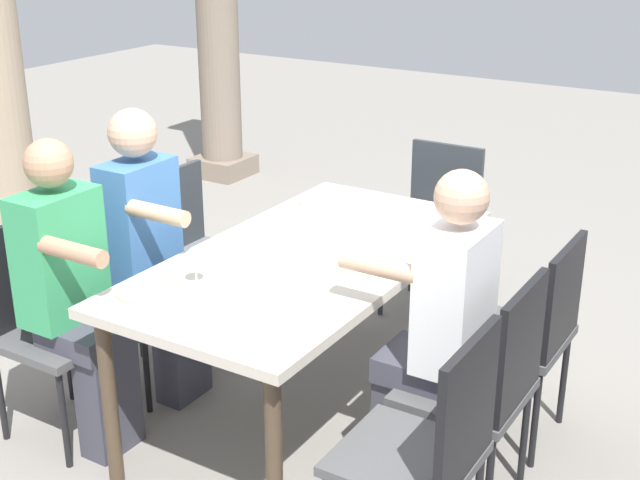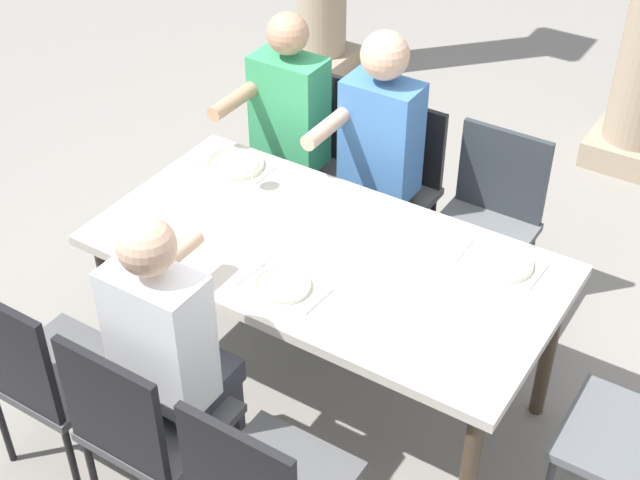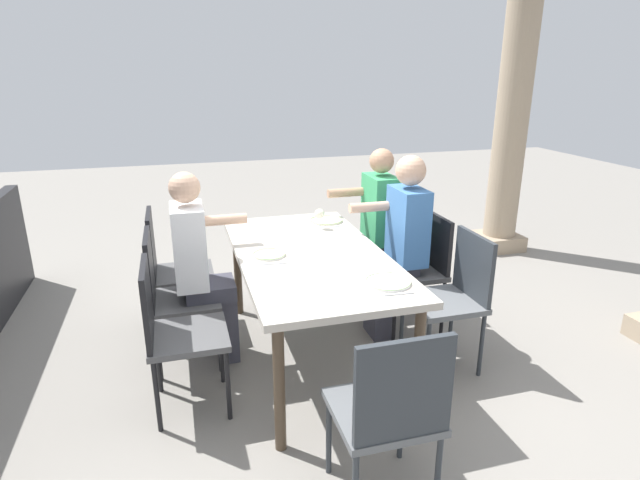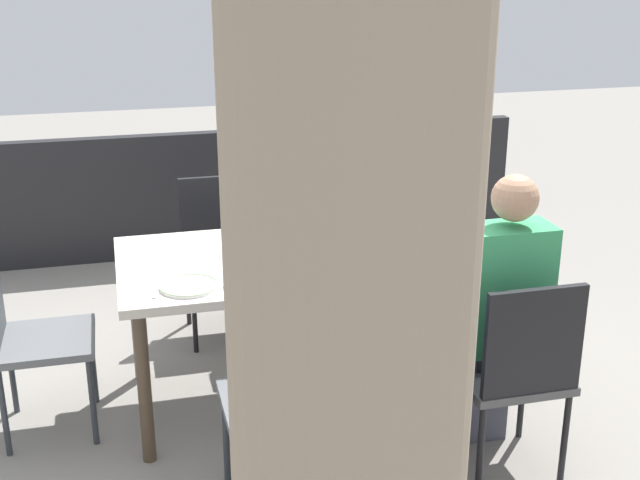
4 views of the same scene
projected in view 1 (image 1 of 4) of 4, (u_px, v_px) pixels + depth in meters
The scene contains 23 objects.
ground_plane at pixel (308, 411), 3.94m from camera, with size 16.00×16.00×0.00m, color gray.
dining_table at pixel (308, 269), 3.69m from camera, with size 1.81×0.92×0.77m.
chair_west_north at pixel (44, 316), 3.65m from camera, with size 0.44×0.44×0.93m.
chair_west_south at pixel (431, 445), 2.79m from camera, with size 0.44×0.44×0.93m.
chair_mid_north at pixel (126, 278), 4.03m from camera, with size 0.44×0.44×0.89m.
chair_mid_south at pixel (486, 380), 3.17m from camera, with size 0.44×0.44×0.92m.
chair_east_north at pixel (195, 244), 4.43m from camera, with size 0.44×0.44×0.90m.
chair_east_south at pixel (531, 327), 3.57m from camera, with size 0.44×0.44×0.90m.
chair_head_east at pixel (436, 218), 4.80m from camera, with size 0.44×0.44×0.92m.
diner_woman_green at pixel (151, 247), 3.87m from camera, with size 0.35×0.50×1.34m.
diner_man_white at pixel (437, 326), 3.21m from camera, with size 0.35×0.49×1.30m.
diner_guest_third at pixel (73, 290), 3.49m from camera, with size 0.35×0.49×1.31m.
stone_column_far at pixel (217, 9), 6.88m from camera, with size 0.43×0.43×2.78m.
plate_0 at pixel (148, 291), 3.29m from camera, with size 0.25×0.25×0.02m.
wine_glass_0 at pixel (195, 258), 3.33m from camera, with size 0.07×0.07×0.15m.
fork_0 at pixel (121, 307), 3.17m from camera, with size 0.02×0.17×0.01m, color silver.
spoon_0 at pixel (175, 279), 3.41m from camera, with size 0.02×0.17×0.01m, color silver.
plate_1 at pixel (361, 266), 3.52m from camera, with size 0.21×0.21×0.02m.
fork_1 at pixel (343, 280), 3.40m from camera, with size 0.02×0.17×0.01m, color silver.
spoon_1 at pixel (379, 255), 3.64m from camera, with size 0.02×0.17×0.01m, color silver.
plate_2 at pixel (324, 202), 4.28m from camera, with size 0.25×0.25×0.02m.
fork_2 at pixel (307, 211), 4.16m from camera, with size 0.02×0.17×0.01m, color silver.
spoon_2 at pixel (339, 195), 4.40m from camera, with size 0.02×0.17×0.01m, color silver.
Camera 1 is at (-2.87, -1.82, 2.15)m, focal length 48.91 mm.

